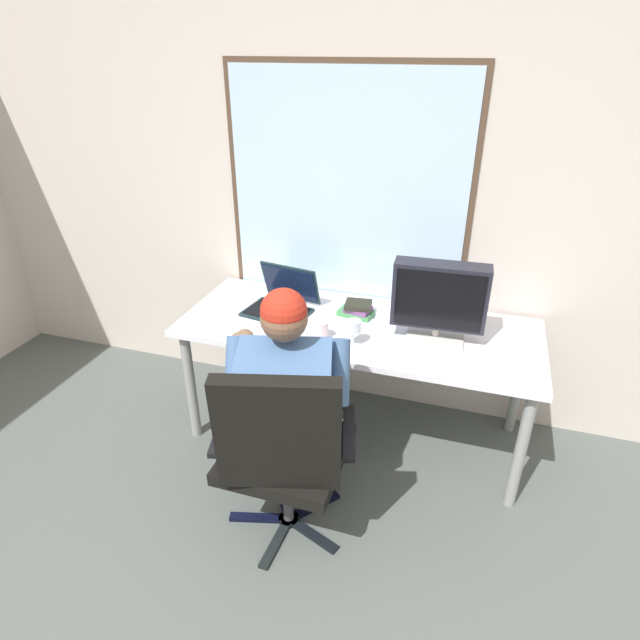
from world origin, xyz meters
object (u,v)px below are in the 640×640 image
Objects in this scene: laptop at (283,299)px; coffee_mug at (320,330)px; person_seated at (290,394)px; wine_glass at (354,328)px; book_stack at (357,309)px; crt_monitor at (439,298)px; desk at (358,337)px; office_chair at (283,448)px.

laptop is 0.39m from coffee_mug.
person_seated is 9.06× the size of wine_glass.
person_seated is at bearing -92.80° from coffee_mug.
coffee_mug reaches higher than book_stack.
person_seated is 0.86m from crt_monitor.
laptop is at bearing 113.52° from person_seated.
person_seated is 6.02× the size of book_stack.
desk is at bearing 51.42° from coffee_mug.
office_chair is at bearing -69.35° from laptop.
laptop is at bearing -174.11° from book_stack.
desk is 19.72× the size of coffee_mug.
crt_monitor is 0.87m from laptop.
coffee_mug is (0.02, 0.39, 0.13)m from person_seated.
office_chair reaches higher than laptop.
crt_monitor reaches higher than laptop.
person_seated is at bearing -101.24° from book_stack.
wine_glass is at bearing -29.26° from laptop.
book_stack is at bearing 164.40° from crt_monitor.
desk is 1.91× the size of office_chair.
crt_monitor reaches higher than book_stack.
laptop is at bearing 110.65° from office_chair.
office_chair is 0.98m from book_stack.
wine_glass is at bearing 62.59° from person_seated.
office_chair is 2.51× the size of laptop.
office_chair is 0.81× the size of person_seated.
book_stack is (-0.06, 0.31, -0.06)m from wine_glass.
desk is 0.50m from crt_monitor.
book_stack is at bearing 107.07° from desk.
office_chair is 0.28m from person_seated.
person_seated reaches higher than coffee_mug.
laptop is (-0.45, 0.07, 0.13)m from desk.
office_chair is 0.70m from wine_glass.
laptop is at bearing 150.74° from wine_glass.
office_chair is 1.00m from laptop.
desk is at bearing 73.56° from person_seated.
person_seated is 0.41m from coffee_mug.
person_seated is 2.62× the size of crt_monitor.
book_stack is 0.32m from coffee_mug.
wine_glass is (0.03, -0.20, 0.17)m from desk.
office_chair is at bearing -121.60° from crt_monitor.
desk is at bearing -72.93° from book_stack.
crt_monitor reaches higher than wine_glass.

